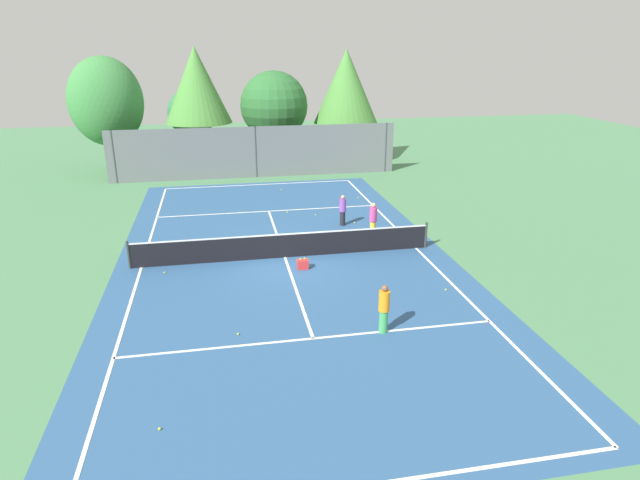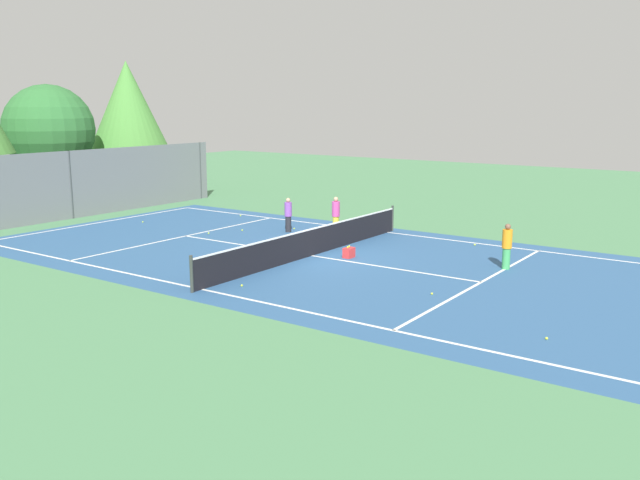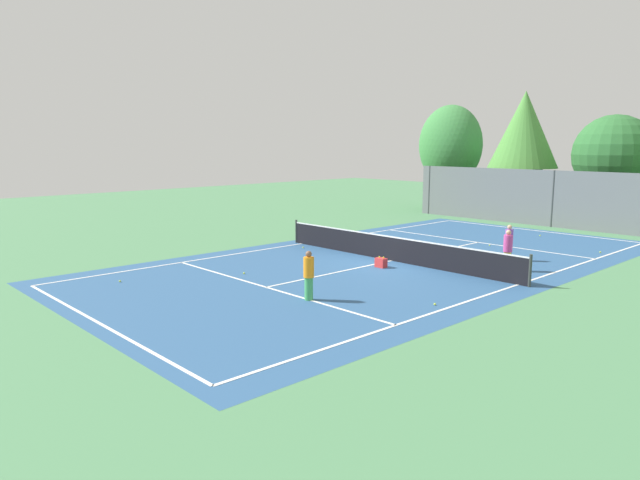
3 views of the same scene
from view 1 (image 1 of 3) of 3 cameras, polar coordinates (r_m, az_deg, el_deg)
name	(u,v)px [view 1 (image 1 of 3)]	position (r m, az deg, el deg)	size (l,w,h in m)	color
ground_plane	(285,257)	(21.47, -3.75, -1.85)	(80.00, 80.00, 0.00)	#4C8456
court_surface	(285,257)	(21.47, -3.75, -1.85)	(13.00, 25.00, 0.01)	#2D5684
tennis_net	(285,245)	(21.28, -3.78, -0.58)	(11.90, 0.10, 1.10)	#333833
perimeter_fence	(256,152)	(34.46, -6.82, 9.23)	(18.00, 0.12, 3.20)	slate
tree_0	(346,87)	(38.67, 2.78, 15.95)	(4.48, 4.48, 7.74)	brown
tree_1	(192,113)	(37.40, -13.44, 12.93)	(3.14, 3.14, 5.29)	brown
tree_2	(274,106)	(38.08, -4.89, 14.02)	(4.62, 4.62, 6.35)	brown
tree_3	(106,102)	(37.72, -21.76, 13.46)	(4.64, 3.87, 7.35)	brown
tree_4	(197,85)	(36.64, -12.96, 15.70)	(4.29, 4.29, 7.92)	brown
player_0	(343,210)	(25.02, 2.42, 3.20)	(0.31, 0.31, 1.46)	#232328
player_1	(384,308)	(15.85, 6.80, -7.21)	(0.32, 0.32, 1.52)	#3FA559
player_2	(373,220)	(23.58, 5.65, 2.17)	(0.33, 0.33, 1.54)	yellow
ball_crate	(303,264)	(20.31, -1.85, -2.57)	(0.42, 0.28, 0.43)	red
tennis_ball_0	(238,334)	(16.11, -8.69, -9.82)	(0.07, 0.07, 0.07)	#CCE533
tennis_ball_1	(282,190)	(31.39, -4.10, 5.32)	(0.07, 0.07, 0.07)	#CCE533
tennis_ball_2	(384,247)	(22.61, 6.79, -0.70)	(0.07, 0.07, 0.07)	#CCE533
tennis_ball_3	(160,429)	(13.02, -16.65, -18.64)	(0.07, 0.07, 0.07)	#CCE533
tennis_ball_4	(165,273)	(20.76, -16.14, -3.34)	(0.07, 0.07, 0.07)	#CCE533
tennis_ball_5	(287,212)	(27.14, -3.50, 2.96)	(0.07, 0.07, 0.07)	#CCE533
tennis_ball_6	(335,240)	(23.20, 1.61, -0.02)	(0.07, 0.07, 0.07)	#CCE533
tennis_ball_7	(316,215)	(26.68, -0.47, 2.70)	(0.07, 0.07, 0.07)	#CCE533
tennis_ball_8	(151,265)	(21.62, -17.50, -2.53)	(0.07, 0.07, 0.07)	#CCE533
tennis_ball_9	(354,223)	(25.53, 3.67, 1.85)	(0.07, 0.07, 0.07)	#CCE533
tennis_ball_10	(358,198)	(29.77, 4.06, 4.50)	(0.07, 0.07, 0.07)	#CCE533
tennis_ball_11	(446,290)	(19.10, 13.20, -5.15)	(0.07, 0.07, 0.07)	#CCE533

